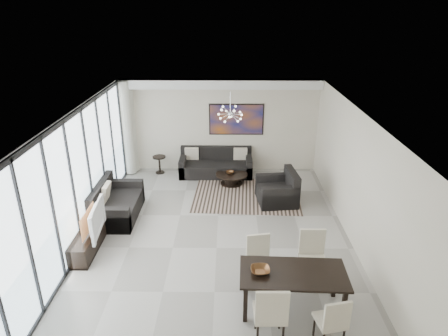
{
  "coord_description": "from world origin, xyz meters",
  "views": [
    {
      "loc": [
        0.23,
        -7.38,
        4.97
      ],
      "look_at": [
        0.15,
        1.56,
        1.25
      ],
      "focal_mm": 32.0,
      "sensor_mm": 36.0,
      "label": 1
    }
  ],
  "objects_px": {
    "sofa_main": "(216,166)",
    "tv_console": "(88,242)",
    "television": "(92,219)",
    "dining_table": "(293,277)",
    "coffee_table": "(232,178)"
  },
  "relations": [
    {
      "from": "coffee_table",
      "to": "tv_console",
      "type": "bearing_deg",
      "value": -131.87
    },
    {
      "from": "sofa_main",
      "to": "tv_console",
      "type": "xyz_separation_m",
      "value": [
        -2.63,
        -4.19,
        -0.05
      ]
    },
    {
      "from": "tv_console",
      "to": "dining_table",
      "type": "relative_size",
      "value": 0.77
    },
    {
      "from": "coffee_table",
      "to": "tv_console",
      "type": "xyz_separation_m",
      "value": [
        -3.11,
        -3.47,
        0.04
      ]
    },
    {
      "from": "sofa_main",
      "to": "dining_table",
      "type": "relative_size",
      "value": 1.2
    },
    {
      "from": "coffee_table",
      "to": "dining_table",
      "type": "xyz_separation_m",
      "value": [
        1.0,
        -5.19,
        0.48
      ]
    },
    {
      "from": "coffee_table",
      "to": "sofa_main",
      "type": "xyz_separation_m",
      "value": [
        -0.48,
        0.72,
        0.09
      ]
    },
    {
      "from": "sofa_main",
      "to": "television",
      "type": "relative_size",
      "value": 1.97
    },
    {
      "from": "television",
      "to": "sofa_main",
      "type": "bearing_deg",
      "value": -35.72
    },
    {
      "from": "coffee_table",
      "to": "sofa_main",
      "type": "bearing_deg",
      "value": 123.7
    },
    {
      "from": "tv_console",
      "to": "dining_table",
      "type": "xyz_separation_m",
      "value": [
        4.12,
        -1.72,
        0.45
      ]
    },
    {
      "from": "coffee_table",
      "to": "dining_table",
      "type": "distance_m",
      "value": 5.31
    },
    {
      "from": "television",
      "to": "tv_console",
      "type": "bearing_deg",
      "value": 88.38
    },
    {
      "from": "coffee_table",
      "to": "dining_table",
      "type": "height_order",
      "value": "dining_table"
    },
    {
      "from": "television",
      "to": "dining_table",
      "type": "xyz_separation_m",
      "value": [
        3.96,
        -1.73,
        -0.1
      ]
    }
  ]
}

